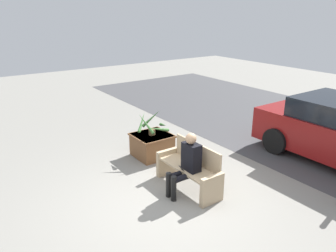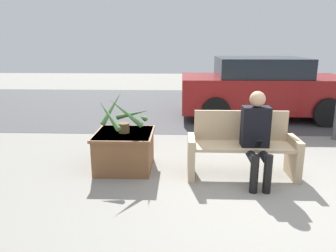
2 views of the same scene
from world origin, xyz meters
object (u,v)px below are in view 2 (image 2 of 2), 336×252
Objects in this scene: parked_car at (262,88)px; potted_plant at (124,116)px; planter_box at (125,149)px; person_seated at (257,134)px; bench at (242,147)px.

potted_plant is at bearing -128.77° from parked_car.
parked_car is at bearing 51.23° from potted_plant.
planter_box is 0.22× the size of parked_car.
person_seated is 1.41× the size of planter_box.
planter_box is 4.45m from parked_car.
person_seated is at bearing -11.73° from planter_box.
person_seated is 1.89m from planter_box.
person_seated is (0.14, -0.20, 0.25)m from bench.
planter_box is at bearing 168.27° from person_seated.
person_seated reaches higher than potted_plant.
parked_car is (1.11, 3.62, 0.31)m from bench.
parked_car is at bearing 51.07° from planter_box.
planter_box is at bearing 176.23° from potted_plant.
planter_box is (-1.82, 0.38, -0.36)m from person_seated.
parked_car is (2.78, 3.45, 0.43)m from planter_box.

